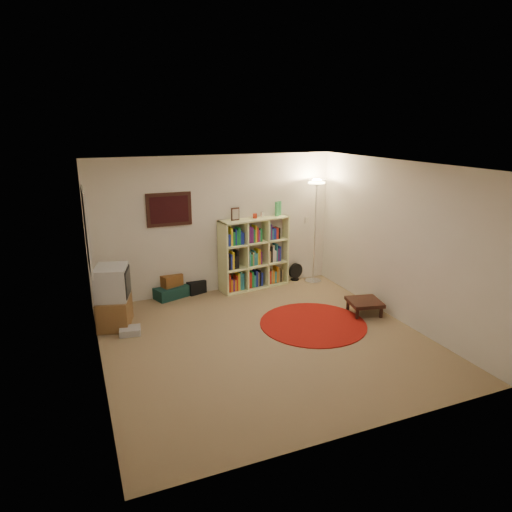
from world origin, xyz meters
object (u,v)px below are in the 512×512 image
at_px(suitcase, 171,291).
at_px(side_table, 365,303).
at_px(floor_lamp, 316,197).
at_px(floor_fan, 296,272).
at_px(bookshelf, 253,254).
at_px(tv_stand, 114,298).

xyz_separation_m(suitcase, side_table, (2.78, -1.98, 0.09)).
height_order(floor_lamp, floor_fan, floor_lamp).
height_order(floor_lamp, side_table, floor_lamp).
distance_m(bookshelf, floor_fan, 1.05).
bearing_deg(suitcase, tv_stand, -159.17).
xyz_separation_m(tv_stand, side_table, (3.84, -1.08, -0.27)).
height_order(floor_fan, suitcase, floor_fan).
bearing_deg(bookshelf, suitcase, 167.52).
bearing_deg(floor_lamp, suitcase, 174.36).
bearing_deg(floor_fan, suitcase, 166.08).
relative_size(floor_lamp, side_table, 3.35).
bearing_deg(floor_fan, floor_lamp, -51.14).
bearing_deg(tv_stand, suitcase, 55.21).
bearing_deg(tv_stand, floor_lamp, 24.24).
bearing_deg(suitcase, floor_fan, -20.65).
xyz_separation_m(bookshelf, tv_stand, (-2.62, -0.80, -0.19)).
bearing_deg(floor_lamp, floor_fan, 141.58).
bearing_deg(side_table, floor_fan, 98.41).
height_order(bookshelf, floor_lamp, floor_lamp).
height_order(floor_fan, tv_stand, tv_stand).
bearing_deg(bookshelf, floor_lamp, -16.80).
distance_m(tv_stand, suitcase, 1.44).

